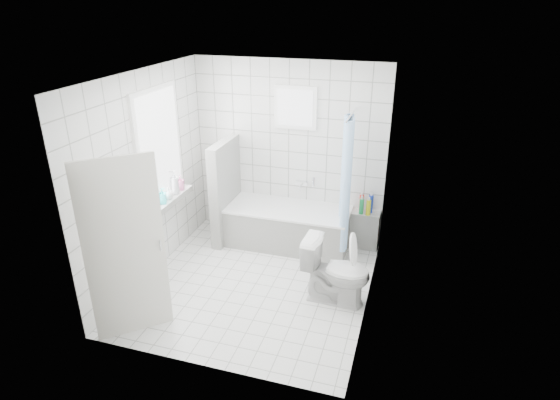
% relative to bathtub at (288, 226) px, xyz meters
% --- Properties ---
extents(ground, '(3.00, 3.00, 0.00)m').
position_rel_bathtub_xyz_m(ground, '(-0.11, -1.13, -0.29)').
color(ground, white).
rests_on(ground, ground).
extents(ceiling, '(3.00, 3.00, 0.00)m').
position_rel_bathtub_xyz_m(ceiling, '(-0.11, -1.13, 2.31)').
color(ceiling, white).
rests_on(ceiling, ground).
extents(wall_back, '(2.80, 0.02, 2.60)m').
position_rel_bathtub_xyz_m(wall_back, '(-0.11, 0.37, 1.01)').
color(wall_back, white).
rests_on(wall_back, ground).
extents(wall_front, '(2.80, 0.02, 2.60)m').
position_rel_bathtub_xyz_m(wall_front, '(-0.11, -2.62, 1.01)').
color(wall_front, white).
rests_on(wall_front, ground).
extents(wall_left, '(0.02, 3.00, 2.60)m').
position_rel_bathtub_xyz_m(wall_left, '(-1.51, -1.13, 1.01)').
color(wall_left, white).
rests_on(wall_left, ground).
extents(wall_right, '(0.02, 3.00, 2.60)m').
position_rel_bathtub_xyz_m(wall_right, '(1.29, -1.13, 1.01)').
color(wall_right, white).
rests_on(wall_right, ground).
extents(window_left, '(0.01, 0.90, 1.40)m').
position_rel_bathtub_xyz_m(window_left, '(-1.47, -0.83, 1.31)').
color(window_left, white).
rests_on(window_left, wall_left).
extents(window_back, '(0.50, 0.01, 0.50)m').
position_rel_bathtub_xyz_m(window_back, '(-0.01, 0.33, 1.66)').
color(window_back, white).
rests_on(window_back, wall_back).
extents(window_sill, '(0.18, 1.02, 0.08)m').
position_rel_bathtub_xyz_m(window_sill, '(-1.42, -0.83, 0.57)').
color(window_sill, white).
rests_on(window_sill, wall_left).
extents(door, '(0.62, 0.57, 2.00)m').
position_rel_bathtub_xyz_m(door, '(-1.06, -2.34, 0.71)').
color(door, silver).
rests_on(door, ground).
extents(bathtub, '(1.76, 0.77, 0.58)m').
position_rel_bathtub_xyz_m(bathtub, '(0.00, 0.00, 0.00)').
color(bathtub, white).
rests_on(bathtub, ground).
extents(partition_wall, '(0.15, 0.85, 1.50)m').
position_rel_bathtub_xyz_m(partition_wall, '(-0.95, -0.05, 0.46)').
color(partition_wall, white).
rests_on(partition_wall, ground).
extents(tiled_ledge, '(0.40, 0.24, 0.55)m').
position_rel_bathtub_xyz_m(tiled_ledge, '(1.07, 0.25, -0.02)').
color(tiled_ledge, white).
rests_on(tiled_ledge, ground).
extents(toilet, '(0.81, 0.49, 0.80)m').
position_rel_bathtub_xyz_m(toilet, '(0.92, -1.16, 0.11)').
color(toilet, white).
rests_on(toilet, ground).
extents(curtain_rod, '(0.02, 0.80, 0.02)m').
position_rel_bathtub_xyz_m(curtain_rod, '(0.82, -0.03, 1.71)').
color(curtain_rod, silver).
rests_on(curtain_rod, wall_back).
extents(shower_curtain, '(0.14, 0.48, 1.78)m').
position_rel_bathtub_xyz_m(shower_curtain, '(0.82, -0.16, 0.81)').
color(shower_curtain, '#56A5FC').
rests_on(shower_curtain, curtain_rod).
extents(tub_faucet, '(0.18, 0.06, 0.06)m').
position_rel_bathtub_xyz_m(tub_faucet, '(0.10, 0.33, 0.56)').
color(tub_faucet, silver).
rests_on(tub_faucet, wall_back).
extents(sill_bottles, '(0.18, 0.82, 0.33)m').
position_rel_bathtub_xyz_m(sill_bottles, '(-1.41, -0.84, 0.74)').
color(sill_bottles, '#30DAD9').
rests_on(sill_bottles, window_sill).
extents(ledge_bottles, '(0.20, 0.18, 0.27)m').
position_rel_bathtub_xyz_m(ledge_bottles, '(1.06, 0.23, 0.38)').
color(ledge_bottles, '#1839C2').
rests_on(ledge_bottles, tiled_ledge).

